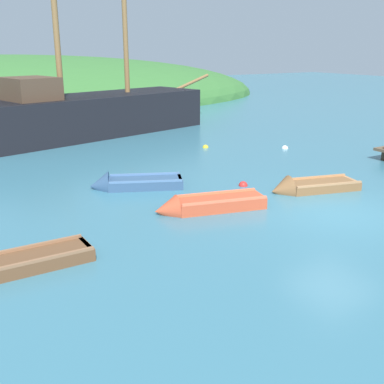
{
  "coord_description": "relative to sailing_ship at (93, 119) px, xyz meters",
  "views": [
    {
      "loc": [
        -10.45,
        -8.86,
        4.67
      ],
      "look_at": [
        -2.93,
        3.4,
        0.23
      ],
      "focal_mm": 43.99,
      "sensor_mm": 36.0,
      "label": 1
    }
  ],
  "objects": [
    {
      "name": "ground_plane",
      "position": [
        1.51,
        -16.22,
        -0.87
      ],
      "size": [
        120.0,
        120.0,
        0.0
      ],
      "primitive_type": "plane",
      "color": "teal"
    },
    {
      "name": "sailing_ship",
      "position": [
        0.0,
        0.0,
        0.0
      ],
      "size": [
        15.76,
        6.75,
        12.71
      ],
      "rotation": [
        0.0,
        0.0,
        0.24
      ],
      "color": "black",
      "rests_on": "ground"
    },
    {
      "name": "rowboat_center",
      "position": [
        -2.58,
        -10.63,
        -0.77
      ],
      "size": [
        3.32,
        2.25,
        1.01
      ],
      "rotation": [
        0.0,
        0.0,
        2.72
      ],
      "color": "#335175",
      "rests_on": "ground"
    },
    {
      "name": "rowboat_far",
      "position": [
        -1.65,
        -13.96,
        -0.75
      ],
      "size": [
        3.48,
        1.71,
        0.88
      ],
      "rotation": [
        0.0,
        0.0,
        2.89
      ],
      "color": "#C64C2D",
      "rests_on": "ground"
    },
    {
      "name": "rowboat_near_dock",
      "position": [
        2.41,
        -14.1,
        -0.78
      ],
      "size": [
        3.25,
        1.81,
        1.0
      ],
      "rotation": [
        0.0,
        0.0,
        2.87
      ],
      "color": "brown",
      "rests_on": "ground"
    },
    {
      "name": "rowboat_portside",
      "position": [
        -7.58,
        -15.14,
        -0.78
      ],
      "size": [
        3.42,
        0.94,
        0.88
      ],
      "rotation": [
        0.0,
        0.0,
        3.15
      ],
      "color": "brown",
      "rests_on": "ground"
    },
    {
      "name": "buoy_yellow",
      "position": [
        3.37,
        -6.28,
        -0.87
      ],
      "size": [
        0.29,
        0.29,
        0.29
      ],
      "primitive_type": "sphere",
      "color": "yellow",
      "rests_on": "ground"
    },
    {
      "name": "buoy_white",
      "position": [
        6.51,
        -8.47,
        -0.87
      ],
      "size": [
        0.32,
        0.32,
        0.32
      ],
      "primitive_type": "sphere",
      "color": "white",
      "rests_on": "ground"
    },
    {
      "name": "buoy_red",
      "position": [
        0.91,
        -12.48,
        -0.87
      ],
      "size": [
        0.32,
        0.32,
        0.32
      ],
      "primitive_type": "sphere",
      "color": "red",
      "rests_on": "ground"
    }
  ]
}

